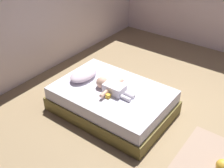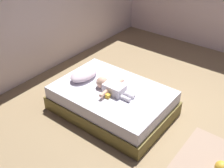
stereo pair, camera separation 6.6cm
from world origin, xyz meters
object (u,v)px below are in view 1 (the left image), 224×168
object	(u,v)px
toothbrush	(117,84)
toy_block	(108,96)
baby	(111,87)
toy_ball	(223,166)
bed	(112,101)
pillow	(83,74)

from	to	relation	value
toothbrush	toy_block	distance (m)	0.37
baby	toy_ball	world-z (taller)	baby
bed	toy_block	bearing A→B (deg)	-157.87
baby	toy_ball	xyz separation A→B (m)	(-0.08, -1.82, -0.42)
bed	toy_ball	size ratio (longest dim) A/B	11.01
toothbrush	toy_ball	xyz separation A→B (m)	(-0.27, -1.85, -0.35)
toy_ball	toy_block	size ratio (longest dim) A/B	2.50
toy_ball	baby	bearing A→B (deg)	87.53
toothbrush	toy_block	xyz separation A→B (m)	(-0.36, -0.10, 0.02)
bed	pillow	bearing A→B (deg)	92.10
pillow	bed	bearing A→B (deg)	-87.90
bed	toy_block	size ratio (longest dim) A/B	27.48
baby	toy_block	size ratio (longest dim) A/B	9.83
bed	toy_ball	distance (m)	1.85
toothbrush	bed	bearing A→B (deg)	-175.17
bed	baby	xyz separation A→B (m)	(-0.05, -0.02, 0.30)
toy_block	pillow	bearing A→B (deg)	73.89
toothbrush	toy_ball	world-z (taller)	toothbrush
baby	toy_block	world-z (taller)	baby
bed	pillow	world-z (taller)	pillow
bed	toy_ball	world-z (taller)	bed
baby	toy_block	distance (m)	0.18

